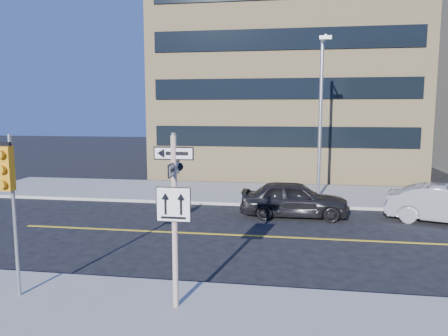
% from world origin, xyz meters
% --- Properties ---
extents(ground, '(120.00, 120.00, 0.00)m').
position_xyz_m(ground, '(0.00, 0.00, 0.00)').
color(ground, black).
rests_on(ground, ground).
extents(sign_pole, '(0.92, 0.92, 4.06)m').
position_xyz_m(sign_pole, '(0.00, -2.51, 2.44)').
color(sign_pole, white).
rests_on(sign_pole, near_sidewalk).
extents(traffic_signal, '(0.32, 0.45, 4.00)m').
position_xyz_m(traffic_signal, '(-4.00, -2.66, 3.03)').
color(traffic_signal, gray).
rests_on(traffic_signal, near_sidewalk).
extents(parked_car_a, '(2.01, 4.76, 1.61)m').
position_xyz_m(parked_car_a, '(2.74, 7.21, 0.80)').
color(parked_car_a, black).
rests_on(parked_car_a, ground).
extents(parked_car_b, '(3.04, 5.08, 1.58)m').
position_xyz_m(parked_car_b, '(9.04, 7.05, 0.79)').
color(parked_car_b, gray).
rests_on(parked_car_b, ground).
extents(streetlight_a, '(0.55, 2.25, 8.00)m').
position_xyz_m(streetlight_a, '(4.00, 10.76, 4.76)').
color(streetlight_a, gray).
rests_on(streetlight_a, far_sidewalk).
extents(building_brick, '(18.00, 18.00, 18.00)m').
position_xyz_m(building_brick, '(2.00, 25.00, 9.00)').
color(building_brick, tan).
rests_on(building_brick, ground).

